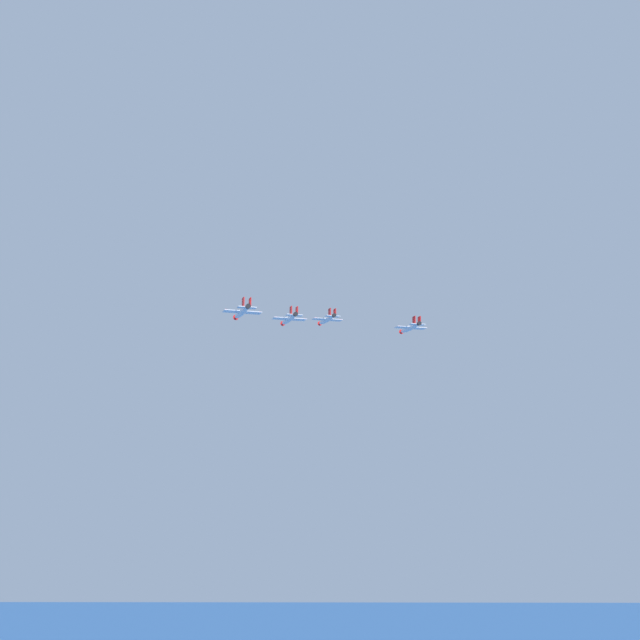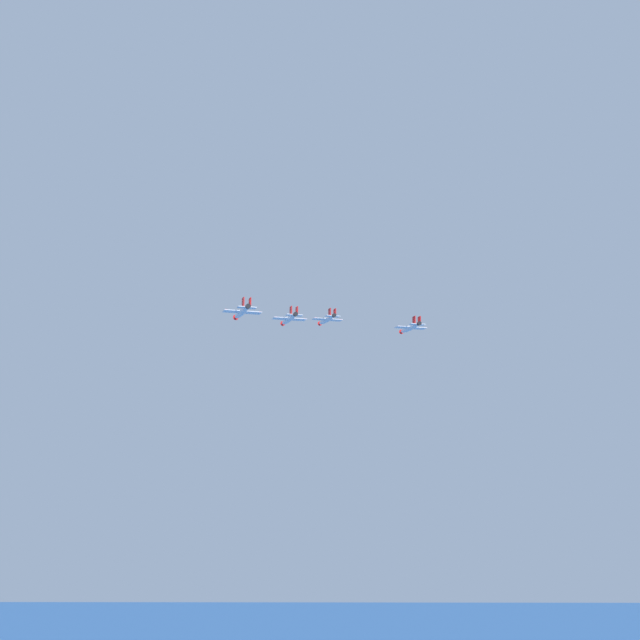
{
  "view_description": "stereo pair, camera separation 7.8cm",
  "coord_description": "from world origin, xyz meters",
  "px_view_note": "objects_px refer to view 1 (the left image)",
  "views": [
    {
      "loc": [
        5.03,
        262.9,
        98.74
      ],
      "look_at": [
        7.08,
        49.38,
        143.03
      ],
      "focal_mm": 48.19,
      "sensor_mm": 36.0,
      "label": 1
    },
    {
      "loc": [
        4.95,
        262.9,
        98.74
      ],
      "look_at": [
        7.08,
        49.38,
        143.03
      ],
      "focal_mm": 48.19,
      "sensor_mm": 36.0,
      "label": 2
    }
  ],
  "objects_px": {
    "jet_left_outer": "(242,312)",
    "jet_right_wingman": "(410,328)",
    "jet_lead": "(326,319)",
    "jet_left_wingman": "(289,319)"
  },
  "relations": [
    {
      "from": "jet_left_wingman",
      "to": "jet_right_wingman",
      "type": "xyz_separation_m",
      "value": [
        -31.38,
        -10.6,
        -0.22
      ]
    },
    {
      "from": "jet_left_outer",
      "to": "jet_lead",
      "type": "bearing_deg",
      "value": -40.36
    },
    {
      "from": "jet_left_outer",
      "to": "jet_right_wingman",
      "type": "bearing_deg",
      "value": -68.58
    },
    {
      "from": "jet_lead",
      "to": "jet_right_wingman",
      "type": "distance_m",
      "value": 26.05
    },
    {
      "from": "jet_left_wingman",
      "to": "jet_left_outer",
      "type": "relative_size",
      "value": 0.99
    },
    {
      "from": "jet_left_wingman",
      "to": "jet_lead",
      "type": "bearing_deg",
      "value": -39.62
    },
    {
      "from": "jet_lead",
      "to": "jet_left_wingman",
      "type": "bearing_deg",
      "value": 138.62
    },
    {
      "from": "jet_right_wingman",
      "to": "jet_left_outer",
      "type": "xyz_separation_m",
      "value": [
        40.83,
        34.35,
        -3.13
      ]
    },
    {
      "from": "jet_lead",
      "to": "jet_right_wingman",
      "type": "xyz_separation_m",
      "value": [
        -21.92,
        13.16,
        -4.98
      ]
    },
    {
      "from": "jet_left_wingman",
      "to": "jet_left_outer",
      "type": "xyz_separation_m",
      "value": [
        9.45,
        23.76,
        -3.35
      ]
    }
  ]
}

